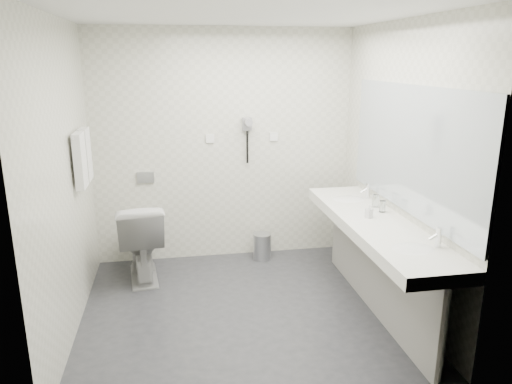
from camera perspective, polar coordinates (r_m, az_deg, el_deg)
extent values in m
plane|color=#29292E|center=(4.45, -1.61, -13.76)|extent=(2.80, 2.80, 0.00)
plane|color=silver|center=(3.90, -1.91, 20.29)|extent=(2.80, 2.80, 0.00)
plane|color=beige|center=(5.25, -3.81, 5.32)|extent=(2.80, 0.00, 2.80)
plane|color=beige|center=(2.76, 2.18, -4.04)|extent=(2.80, 0.00, 2.80)
plane|color=beige|center=(4.04, -21.80, 1.16)|extent=(0.00, 2.60, 2.60)
plane|color=beige|center=(4.41, 16.58, 2.75)|extent=(0.00, 2.60, 2.60)
cube|color=silver|center=(4.24, 13.97, -3.89)|extent=(0.55, 2.20, 0.10)
cube|color=gray|center=(4.41, 13.91, -9.09)|extent=(0.03, 2.15, 0.75)
cylinder|color=silver|center=(3.61, 21.19, -15.56)|extent=(0.06, 0.06, 0.75)
cylinder|color=silver|center=(5.31, 9.73, -4.56)|extent=(0.06, 0.06, 0.75)
cube|color=#B2BCC6|center=(4.19, 17.81, 4.80)|extent=(0.02, 2.20, 1.05)
ellipsoid|color=silver|center=(3.68, 18.06, -6.61)|extent=(0.40, 0.31, 0.05)
ellipsoid|color=silver|center=(4.80, 10.90, -0.99)|extent=(0.40, 0.31, 0.05)
cylinder|color=silver|center=(3.75, 20.82, -5.03)|extent=(0.04, 0.04, 0.15)
cylinder|color=silver|center=(4.85, 13.11, 0.15)|extent=(0.04, 0.04, 0.15)
imported|color=beige|center=(4.26, 13.24, -2.22)|extent=(0.07, 0.07, 0.12)
cylinder|color=silver|center=(4.44, 14.76, -1.66)|extent=(0.07, 0.07, 0.10)
cylinder|color=silver|center=(4.58, 13.98, -1.01)|extent=(0.07, 0.07, 0.12)
imported|color=silver|center=(5.03, -13.50, -5.52)|extent=(0.53, 0.84, 0.81)
cube|color=#B2B5BA|center=(5.28, -12.95, 1.68)|extent=(0.18, 0.02, 0.12)
cylinder|color=#B2B5BA|center=(5.42, 0.74, -6.53)|extent=(0.23, 0.23, 0.28)
cylinder|color=#B2B5BA|center=(5.37, 0.75, -5.06)|extent=(0.20, 0.20, 0.02)
cylinder|color=silver|center=(4.51, -20.21, 6.59)|extent=(0.02, 0.62, 0.02)
cube|color=silver|center=(4.41, -20.12, 3.50)|extent=(0.07, 0.24, 0.48)
cube|color=silver|center=(4.68, -19.56, 4.20)|extent=(0.07, 0.24, 0.48)
cube|color=gray|center=(5.22, -1.07, 8.06)|extent=(0.10, 0.04, 0.14)
cylinder|color=gray|center=(5.15, -0.95, 8.30)|extent=(0.08, 0.14, 0.08)
cylinder|color=black|center=(5.24, -1.03, 5.33)|extent=(0.02, 0.02, 0.35)
cube|color=silver|center=(5.21, -5.47, 6.32)|extent=(0.09, 0.02, 0.09)
cube|color=silver|center=(5.31, 2.13, 6.55)|extent=(0.09, 0.02, 0.09)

